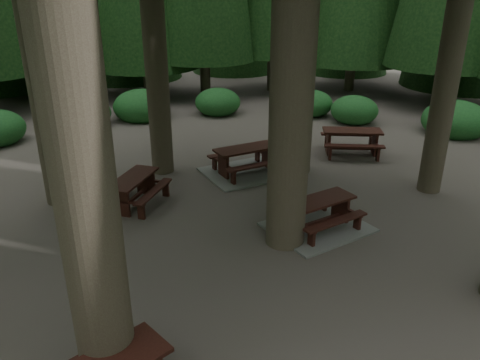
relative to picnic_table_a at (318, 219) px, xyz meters
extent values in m
plane|color=#4B443D|center=(-1.73, -0.61, -0.24)|extent=(80.00, 80.00, 0.00)
cube|color=gray|center=(0.00, 0.00, -0.22)|extent=(2.65, 2.42, 0.05)
cube|color=#33140F|center=(0.00, 0.00, 0.46)|extent=(1.82, 1.19, 0.06)
cube|color=#33140F|center=(-0.19, 0.53, 0.18)|extent=(1.68, 0.79, 0.05)
cube|color=#33140F|center=(0.19, -0.53, 0.18)|extent=(1.68, 0.79, 0.05)
cube|color=#33140F|center=(-0.64, -0.23, 0.10)|extent=(0.25, 0.51, 0.68)
cube|color=#33140F|center=(-0.64, -0.23, 0.15)|extent=(0.53, 1.31, 0.06)
cube|color=#33140F|center=(0.64, 0.23, 0.10)|extent=(0.25, 0.51, 0.68)
cube|color=#33140F|center=(0.64, 0.23, 0.15)|extent=(0.53, 1.31, 0.06)
cube|color=#33140F|center=(0.00, 0.00, -0.07)|extent=(1.36, 0.55, 0.08)
cube|color=#33140F|center=(-4.12, 2.24, 0.47)|extent=(1.41, 1.81, 0.06)
cube|color=#33140F|center=(-4.61, 2.52, 0.18)|extent=(1.04, 1.60, 0.05)
cube|color=#33140F|center=(-3.62, 1.96, 0.18)|extent=(1.04, 1.60, 0.05)
cube|color=#33140F|center=(-4.45, 1.64, 0.10)|extent=(0.49, 0.32, 0.68)
cube|color=#33140F|center=(-4.45, 1.64, 0.15)|extent=(1.23, 0.74, 0.06)
cube|color=#33140F|center=(-3.78, 2.83, 0.10)|extent=(0.49, 0.32, 0.68)
cube|color=#33140F|center=(-3.78, 2.83, 0.15)|extent=(1.23, 0.74, 0.06)
cube|color=#33140F|center=(-4.12, 2.24, -0.07)|extent=(0.76, 1.27, 0.08)
cube|color=gray|center=(-0.83, 3.66, -0.22)|extent=(2.80, 2.51, 0.05)
cube|color=#33140F|center=(-0.83, 3.66, 0.53)|extent=(1.98, 1.18, 0.06)
cube|color=#33140F|center=(-1.00, 4.26, 0.22)|extent=(1.86, 0.73, 0.05)
cube|color=#33140F|center=(-0.67, 3.06, 0.22)|extent=(1.86, 0.73, 0.05)
cube|color=#33140F|center=(-1.55, 3.46, 0.13)|extent=(0.23, 0.57, 0.74)
cube|color=#33140F|center=(-1.55, 3.46, 0.19)|extent=(0.47, 1.46, 0.06)
cube|color=#33140F|center=(-0.12, 3.85, 0.13)|extent=(0.23, 0.57, 0.74)
cube|color=#33140F|center=(-0.12, 3.85, 0.19)|extent=(0.47, 1.46, 0.06)
cube|color=#33140F|center=(-0.83, 3.66, -0.06)|extent=(1.51, 0.48, 0.08)
cube|color=#33140F|center=(2.96, 4.59, 0.54)|extent=(2.02, 1.25, 0.06)
cube|color=#33140F|center=(3.14, 5.19, 0.23)|extent=(1.88, 0.79, 0.05)
cube|color=#33140F|center=(2.78, 3.99, 0.23)|extent=(1.88, 0.79, 0.05)
cube|color=#33140F|center=(2.24, 4.81, 0.13)|extent=(0.25, 0.58, 0.75)
cube|color=#33140F|center=(2.24, 4.81, 0.20)|extent=(0.52, 1.48, 0.06)
cube|color=#33140F|center=(3.68, 4.37, 0.13)|extent=(0.25, 0.58, 0.75)
cube|color=#33140F|center=(3.68, 4.37, 0.20)|extent=(0.52, 1.48, 0.06)
cube|color=#33140F|center=(2.96, 4.59, -0.06)|extent=(1.53, 0.53, 0.08)
ellipsoid|color=#1F5B27|center=(7.71, 5.84, 0.16)|extent=(2.42, 2.42, 1.49)
ellipsoid|color=#1F5B27|center=(4.71, 8.08, 0.16)|extent=(1.90, 1.90, 1.17)
ellipsoid|color=#1F5B27|center=(3.41, 9.56, 0.16)|extent=(1.84, 1.84, 1.13)
ellipsoid|color=#1F5B27|center=(-0.43, 10.64, 0.16)|extent=(1.95, 1.95, 1.20)
ellipsoid|color=#1F5B27|center=(-3.66, 10.60, 0.16)|extent=(2.31, 2.31, 1.42)
ellipsoid|color=#1F5B27|center=(-5.82, 9.95, 0.16)|extent=(1.93, 1.93, 1.19)
camera|label=1|loc=(-3.85, -8.91, 4.99)|focal=35.00mm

